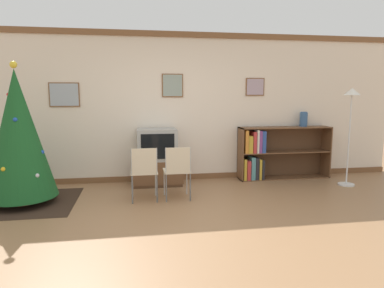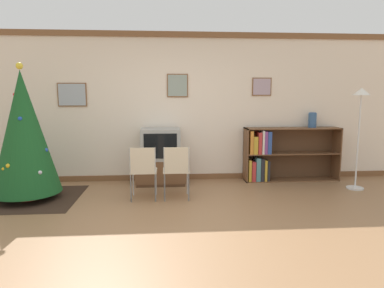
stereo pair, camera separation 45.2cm
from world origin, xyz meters
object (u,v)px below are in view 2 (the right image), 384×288
bookshelf (274,154)px  vase (312,120)px  christmas_tree (24,133)px  folding_chair_right (176,169)px  television (161,144)px  tv_console (161,171)px  folding_chair_left (143,170)px  standing_lamp (360,112)px

bookshelf → vase: bearing=3.6°
christmas_tree → folding_chair_right: size_ratio=2.49×
bookshelf → television: bearing=-177.2°
tv_console → vase: 2.96m
christmas_tree → folding_chair_left: 1.86m
tv_console → television: bearing=-90.0°
vase → christmas_tree: bearing=-169.4°
tv_console → folding_chair_right: bearing=-75.4°
television → folding_chair_left: (-0.25, -0.95, -0.25)m
folding_chair_right → standing_lamp: 3.18m
folding_chair_left → folding_chair_right: same height
folding_chair_left → folding_chair_right: size_ratio=1.00×
television → tv_console: bearing=90.0°
christmas_tree → folding_chair_right: christmas_tree is taller
television → bookshelf: 2.11m
folding_chair_right → standing_lamp: standing_lamp is taller
tv_console → bookshelf: size_ratio=0.50×
tv_console → folding_chair_right: folding_chair_right is taller
folding_chair_right → bookshelf: 2.13m
tv_console → christmas_tree: bearing=-159.3°
tv_console → vase: size_ratio=3.15×
christmas_tree → vase: bearing=10.6°
standing_lamp → bookshelf: bearing=150.2°
television → folding_chair_right: bearing=-75.4°
christmas_tree → tv_console: (2.02, 0.76, -0.80)m
bookshelf → tv_console: bearing=-177.3°
vase → standing_lamp: size_ratio=0.16×
standing_lamp → television: bearing=169.9°
folding_chair_left → bookshelf: bookshelf is taller
television → bookshelf: television is taller
folding_chair_left → vase: 3.32m
television → bookshelf: (2.10, 0.10, -0.23)m
tv_console → bookshelf: 2.11m
folding_chair_right → christmas_tree: bearing=175.1°
folding_chair_left → standing_lamp: (3.54, 0.37, 0.83)m
tv_console → folding_chair_left: folding_chair_left is taller
bookshelf → folding_chair_left: bearing=-155.8°
television → vase: vase is taller
tv_console → standing_lamp: (3.30, -0.59, 1.08)m
christmas_tree → standing_lamp: 5.32m
vase → folding_chair_right: bearing=-156.8°
tv_console → standing_lamp: bearing=-10.1°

